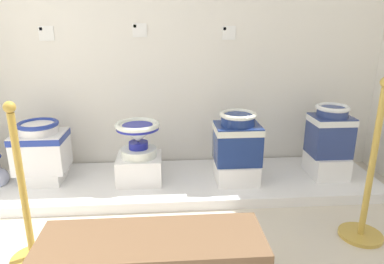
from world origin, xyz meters
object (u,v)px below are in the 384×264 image
object	(u,v)px
plinth_block_squat_floral	(45,175)
plinth_block_broad_patterned	(140,168)
info_placard_second	(139,30)
stanchion_post_near_left	(27,219)
antique_toilet_broad_patterned	(138,135)
plinth_block_pale_glazed	(236,171)
plinth_block_central_ornate	(326,164)
info_placard_third	(229,33)
info_placard_first	(46,33)
antique_toilet_squat_floral	(41,145)
stanchion_post_near_right	(367,196)
antique_toilet_central_ornate	(330,129)
antique_toilet_pale_glazed	(237,137)

from	to	relation	value
plinth_block_squat_floral	plinth_block_broad_patterned	distance (m)	0.80
info_placard_second	stanchion_post_near_left	distance (m)	1.76
antique_toilet_broad_patterned	plinth_block_pale_glazed	xyz separation A→B (m)	(0.80, -0.05, -0.32)
plinth_block_broad_patterned	plinth_block_central_ornate	bearing A→B (deg)	0.16
info_placard_third	plinth_block_central_ornate	bearing A→B (deg)	-27.92
antique_toilet_broad_patterned	stanchion_post_near_left	world-z (taller)	stanchion_post_near_left
antique_toilet_broad_patterned	plinth_block_pale_glazed	size ratio (longest dim) A/B	1.05
plinth_block_central_ornate	info_placard_second	world-z (taller)	info_placard_second
info_placard_first	antique_toilet_squat_floral	bearing A→B (deg)	-95.52
stanchion_post_near_right	info_placard_second	bearing A→B (deg)	140.07
antique_toilet_broad_patterned	info_placard_second	distance (m)	0.91
stanchion_post_near_right	info_placard_third	bearing A→B (deg)	119.56
info_placard_third	stanchion_post_near_right	world-z (taller)	info_placard_third
antique_toilet_squat_floral	plinth_block_broad_patterned	size ratio (longest dim) A/B	1.13
plinth_block_broad_patterned	info_placard_third	xyz separation A→B (m)	(0.79, 0.43, 1.07)
antique_toilet_squat_floral	plinth_block_pale_glazed	distance (m)	1.62
antique_toilet_central_ornate	info_placard_first	xyz separation A→B (m)	(-2.36, 0.43, 0.77)
plinth_block_broad_patterned	antique_toilet_pale_glazed	world-z (taller)	antique_toilet_pale_glazed
antique_toilet_pale_glazed	plinth_block_central_ornate	size ratio (longest dim) A/B	1.21
info_placard_first	info_placard_second	size ratio (longest dim) A/B	1.02
antique_toilet_central_ornate	stanchion_post_near_right	distance (m)	0.83
antique_toilet_squat_floral	plinth_block_squat_floral	bearing A→B (deg)	0.00
antique_toilet_pale_glazed	info_placard_first	bearing A→B (deg)	162.84
antique_toilet_squat_floral	plinth_block_broad_patterned	distance (m)	0.82
plinth_block_central_ornate	plinth_block_broad_patterned	bearing A→B (deg)	-179.84
antique_toilet_squat_floral	info_placard_second	bearing A→B (deg)	24.11
plinth_block_squat_floral	antique_toilet_broad_patterned	world-z (taller)	antique_toilet_broad_patterned
antique_toilet_broad_patterned	plinth_block_central_ornate	xyz separation A→B (m)	(1.60, 0.00, -0.31)
antique_toilet_central_ornate	info_placard_first	size ratio (longest dim) A/B	3.41
plinth_block_central_ornate	info_placard_third	size ratio (longest dim) A/B	2.97
antique_toilet_pale_glazed	plinth_block_central_ornate	xyz separation A→B (m)	(0.80, 0.05, -0.29)
plinth_block_pale_glazed	stanchion_post_near_left	distance (m)	1.61
plinth_block_pale_glazed	info_placard_first	xyz separation A→B (m)	(-1.56, 0.48, 1.10)
info_placard_third	stanchion_post_near_right	bearing A→B (deg)	-60.44
plinth_block_broad_patterned	antique_toilet_pale_glazed	xyz separation A→B (m)	(0.80, -0.05, 0.27)
stanchion_post_near_left	stanchion_post_near_right	world-z (taller)	stanchion_post_near_right
info_placard_third	stanchion_post_near_left	world-z (taller)	info_placard_third
plinth_block_pale_glazed	info_placard_first	world-z (taller)	info_placard_first
antique_toilet_central_ornate	info_placard_second	world-z (taller)	info_placard_second
antique_toilet_broad_patterned	antique_toilet_pale_glazed	distance (m)	0.80
antique_toilet_broad_patterned	info_placard_first	size ratio (longest dim) A/B	2.86
antique_toilet_pale_glazed	info_placard_first	world-z (taller)	info_placard_first
info_placard_second	plinth_block_squat_floral	bearing A→B (deg)	-155.89
antique_toilet_squat_floral	antique_toilet_pale_glazed	bearing A→B (deg)	-4.20
plinth_block_central_ornate	antique_toilet_central_ornate	world-z (taller)	antique_toilet_central_ornate
antique_toilet_pale_glazed	info_placard_third	world-z (taller)	info_placard_third
antique_toilet_broad_patterned	antique_toilet_central_ornate	distance (m)	1.60
plinth_block_broad_patterned	plinth_block_pale_glazed	world-z (taller)	plinth_block_broad_patterned
antique_toilet_squat_floral	antique_toilet_central_ornate	size ratio (longest dim) A/B	0.95
antique_toilet_squat_floral	info_placard_second	world-z (taller)	info_placard_second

